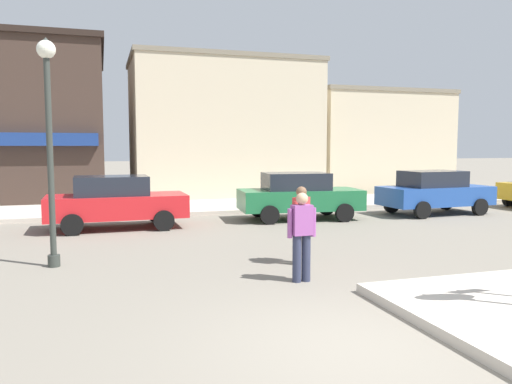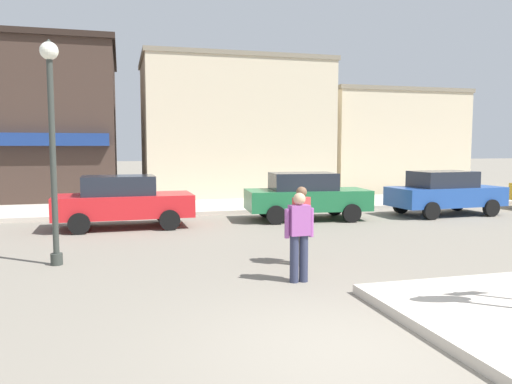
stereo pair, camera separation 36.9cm
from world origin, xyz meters
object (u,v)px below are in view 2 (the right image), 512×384
(lamp_post, at_px, (52,120))
(parked_car_nearest, at_px, (123,201))
(parked_car_third, at_px, (445,192))
(pedestrian_crossing_far, at_px, (299,234))
(parked_car_second, at_px, (306,195))
(pedestrian_crossing_near, at_px, (301,223))

(lamp_post, xyz_separation_m, parked_car_nearest, (1.35, 4.51, -2.15))
(parked_car_third, height_order, pedestrian_crossing_far, pedestrian_crossing_far)
(parked_car_nearest, bearing_deg, parked_car_third, -0.44)
(parked_car_nearest, relative_size, parked_car_third, 0.99)
(lamp_post, distance_m, pedestrian_crossing_far, 5.45)
(parked_car_nearest, relative_size, parked_car_second, 0.97)
(pedestrian_crossing_near, distance_m, pedestrian_crossing_far, 1.35)
(parked_car_second, relative_size, pedestrian_crossing_near, 2.57)
(parked_car_nearest, height_order, parked_car_third, same)
(lamp_post, height_order, pedestrian_crossing_near, lamp_post)
(parked_car_nearest, height_order, pedestrian_crossing_far, pedestrian_crossing_far)
(lamp_post, relative_size, pedestrian_crossing_far, 2.82)
(lamp_post, xyz_separation_m, parked_car_second, (7.21, 4.63, -2.15))
(pedestrian_crossing_far, bearing_deg, parked_car_nearest, 113.20)
(parked_car_second, height_order, pedestrian_crossing_far, pedestrian_crossing_far)
(parked_car_third, bearing_deg, lamp_post, -160.31)
(pedestrian_crossing_near, xyz_separation_m, pedestrian_crossing_far, (-0.51, -1.26, 0.00))
(lamp_post, height_order, parked_car_third, lamp_post)
(lamp_post, distance_m, parked_car_nearest, 5.17)
(lamp_post, bearing_deg, parked_car_third, 19.69)
(parked_car_nearest, bearing_deg, pedestrian_crossing_near, -58.63)
(parked_car_second, bearing_deg, parked_car_third, -2.36)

